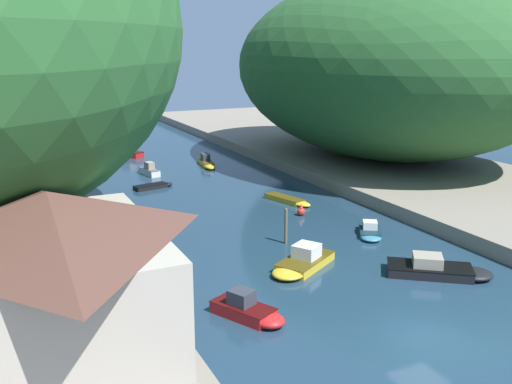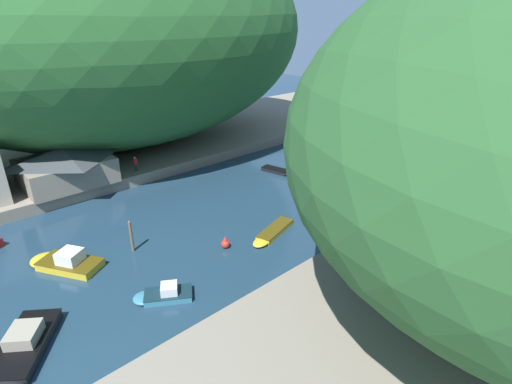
% 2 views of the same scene
% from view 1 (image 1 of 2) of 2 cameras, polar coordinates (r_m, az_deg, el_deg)
% --- Properties ---
extents(water_surface, '(130.00, 130.00, 0.00)m').
position_cam_1_polar(water_surface, '(54.69, -4.73, -0.37)').
color(water_surface, '#1E384C').
rests_on(water_surface, ground).
extents(right_bank, '(22.00, 120.00, 1.18)m').
position_cam_1_polar(right_bank, '(65.58, 13.85, 2.29)').
color(right_bank, gray).
rests_on(right_bank, ground).
extents(hillside_right, '(31.15, 43.61, 20.63)m').
position_cam_1_polar(hillside_right, '(68.39, 12.76, 12.07)').
color(hillside_right, '#285628').
rests_on(hillside_right, right_bank).
extents(waterfront_building, '(9.17, 11.97, 7.08)m').
position_cam_1_polar(waterfront_building, '(25.53, -19.56, -7.43)').
color(waterfront_building, '#B2A899').
rests_on(waterfront_building, left_bank).
extents(boathouse_shed, '(7.42, 8.91, 3.69)m').
position_cam_1_polar(boathouse_shed, '(36.70, -17.76, -3.51)').
color(boathouse_shed, gray).
rests_on(boathouse_shed, left_bank).
extents(boat_far_right_bank, '(4.29, 2.08, 0.43)m').
position_cam_1_polar(boat_far_right_bank, '(58.32, -10.07, 0.61)').
color(boat_far_right_bank, black).
rests_on(boat_far_right_bank, water_surface).
extents(boat_far_upstream, '(5.79, 4.67, 1.45)m').
position_cam_1_polar(boat_far_upstream, '(37.03, 4.58, -7.03)').
color(boat_far_upstream, gold).
rests_on(boat_far_upstream, water_surface).
extents(boat_yellow_tender, '(3.28, 3.99, 1.01)m').
position_cam_1_polar(boat_yellow_tender, '(43.98, 11.35, -3.92)').
color(boat_yellow_tender, teal).
rests_on(boat_yellow_tender, water_surface).
extents(boat_cabin_cruiser, '(2.18, 6.18, 1.35)m').
position_cam_1_polar(boat_cabin_cruiser, '(68.19, -4.95, 2.96)').
color(boat_cabin_cruiser, gold).
rests_on(boat_cabin_cruiser, water_surface).
extents(boat_open_rowboat, '(2.65, 5.46, 0.43)m').
position_cam_1_polar(boat_open_rowboat, '(52.19, 3.36, -0.83)').
color(boat_open_rowboat, gold).
rests_on(boat_open_rowboat, water_surface).
extents(boat_navy_launch, '(6.42, 5.56, 1.31)m').
position_cam_1_polar(boat_navy_launch, '(37.66, 17.93, -7.39)').
color(boat_navy_launch, black).
rests_on(boat_navy_launch, water_surface).
extents(boat_small_dinghy, '(3.30, 4.56, 1.46)m').
position_cam_1_polar(boat_small_dinghy, '(30.58, -0.66, -11.79)').
color(boat_small_dinghy, red).
rests_on(boat_small_dinghy, water_surface).
extents(boat_red_skiff, '(1.91, 4.01, 1.49)m').
position_cam_1_polar(boat_red_skiff, '(64.47, -10.78, 2.14)').
color(boat_red_skiff, white).
rests_on(boat_red_skiff, water_surface).
extents(boat_near_quay, '(4.42, 5.53, 1.81)m').
position_cam_1_polar(boat_near_quay, '(76.05, -13.07, 3.94)').
color(boat_near_quay, red).
rests_on(boat_near_quay, water_surface).
extents(mooring_post_middle, '(0.23, 0.23, 2.65)m').
position_cam_1_polar(mooring_post_middle, '(41.22, 3.01, -3.41)').
color(mooring_post_middle, brown).
rests_on(mooring_post_middle, water_surface).
extents(channel_buoy_near, '(0.69, 0.69, 1.03)m').
position_cam_1_polar(channel_buoy_near, '(48.28, 4.53, -1.90)').
color(channel_buoy_near, red).
rests_on(channel_buoy_near, water_surface).
extents(person_on_quay, '(0.23, 0.38, 1.69)m').
position_cam_1_polar(person_on_quay, '(43.44, -16.55, -1.93)').
color(person_on_quay, '#282D3D').
rests_on(person_on_quay, left_bank).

